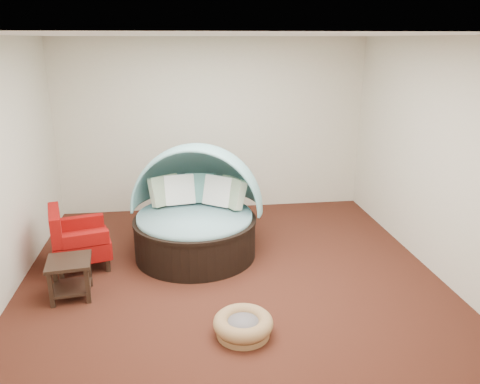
{
  "coord_description": "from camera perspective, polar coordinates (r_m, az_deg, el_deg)",
  "views": [
    {
      "loc": [
        -0.58,
        -5.07,
        2.76
      ],
      "look_at": [
        0.19,
        0.6,
        0.88
      ],
      "focal_mm": 35.0,
      "sensor_mm": 36.0,
      "label": 1
    }
  ],
  "objects": [
    {
      "name": "wall_back",
      "position": [
        7.72,
        -3.33,
        7.98
      ],
      "size": [
        5.0,
        0.0,
        5.0
      ],
      "primitive_type": "plane",
      "rotation": [
        1.57,
        0.0,
        0.0
      ],
      "color": "beige",
      "rests_on": "floor"
    },
    {
      "name": "red_armchair",
      "position": [
        6.22,
        -19.31,
        -5.53
      ],
      "size": [
        0.83,
        0.83,
        0.8
      ],
      "rotation": [
        0.0,
        0.0,
        0.25
      ],
      "color": "black",
      "rests_on": "floor"
    },
    {
      "name": "pet_basket",
      "position": [
        4.74,
        0.39,
        -15.91
      ],
      "size": [
        0.78,
        0.78,
        0.21
      ],
      "rotation": [
        0.0,
        0.0,
        0.41
      ],
      "color": "olive",
      "rests_on": "floor"
    },
    {
      "name": "canopy_daybed",
      "position": [
        6.19,
        -5.4,
        -1.52
      ],
      "size": [
        1.98,
        1.94,
        1.47
      ],
      "rotation": [
        0.0,
        0.0,
        -0.23
      ],
      "color": "black",
      "rests_on": "floor"
    },
    {
      "name": "wall_front",
      "position": [
        2.97,
        4.44,
        -9.18
      ],
      "size": [
        5.0,
        0.0,
        5.0
      ],
      "primitive_type": "plane",
      "rotation": [
        -1.57,
        0.0,
        0.0
      ],
      "color": "beige",
      "rests_on": "floor"
    },
    {
      "name": "wall_right",
      "position": [
        6.09,
        22.95,
        3.8
      ],
      "size": [
        0.0,
        5.0,
        5.0
      ],
      "primitive_type": "plane",
      "rotation": [
        1.57,
        0.0,
        -1.57
      ],
      "color": "beige",
      "rests_on": "floor"
    },
    {
      "name": "side_table",
      "position": [
        5.59,
        -20.01,
        -9.28
      ],
      "size": [
        0.52,
        0.52,
        0.45
      ],
      "rotation": [
        0.0,
        0.0,
        0.12
      ],
      "color": "black",
      "rests_on": "floor"
    },
    {
      "name": "floor",
      "position": [
        5.81,
        -1.09,
        -10.23
      ],
      "size": [
        5.0,
        5.0,
        0.0
      ],
      "primitive_type": "plane",
      "color": "#401D12",
      "rests_on": "ground"
    },
    {
      "name": "ceiling",
      "position": [
        5.11,
        -1.28,
        18.6
      ],
      "size": [
        5.0,
        5.0,
        0.0
      ],
      "primitive_type": "plane",
      "rotation": [
        3.14,
        0.0,
        0.0
      ],
      "color": "white",
      "rests_on": "wall_back"
    }
  ]
}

